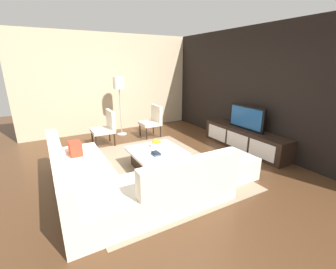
# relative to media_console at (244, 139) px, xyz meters

# --- Properties ---
(ground_plane) EXTENTS (14.00, 14.00, 0.00)m
(ground_plane) POSITION_rel_media_console_xyz_m (0.00, -2.40, -0.25)
(ground_plane) COLOR #4C301C
(feature_wall_back) EXTENTS (6.40, 0.12, 2.80)m
(feature_wall_back) POSITION_rel_media_console_xyz_m (0.00, 0.30, 1.15)
(feature_wall_back) COLOR black
(feature_wall_back) RESTS_ON ground
(side_wall_left) EXTENTS (0.12, 5.20, 2.80)m
(side_wall_left) POSITION_rel_media_console_xyz_m (-3.20, -2.20, 1.15)
(side_wall_left) COLOR #C6B28E
(side_wall_left) RESTS_ON ground
(area_rug) EXTENTS (3.29, 2.65, 0.01)m
(area_rug) POSITION_rel_media_console_xyz_m (-0.10, -2.40, -0.24)
(area_rug) COLOR gray
(area_rug) RESTS_ON ground
(media_console) EXTENTS (2.27, 0.49, 0.50)m
(media_console) POSITION_rel_media_console_xyz_m (0.00, 0.00, 0.00)
(media_console) COLOR black
(media_console) RESTS_ON ground
(television) EXTENTS (1.00, 0.06, 0.55)m
(television) POSITION_rel_media_console_xyz_m (0.00, 0.00, 0.53)
(television) COLOR black
(television) RESTS_ON media_console
(sectional_couch) EXTENTS (2.52, 2.40, 0.80)m
(sectional_couch) POSITION_rel_media_console_xyz_m (0.53, -3.27, 0.03)
(sectional_couch) COLOR beige
(sectional_couch) RESTS_ON ground
(coffee_table) EXTENTS (0.97, 0.98, 0.38)m
(coffee_table) POSITION_rel_media_console_xyz_m (-0.10, -2.30, -0.05)
(coffee_table) COLOR black
(coffee_table) RESTS_ON ground
(accent_chair_near) EXTENTS (0.55, 0.53, 0.87)m
(accent_chair_near) POSITION_rel_media_console_xyz_m (-1.94, -2.78, 0.24)
(accent_chair_near) COLOR black
(accent_chair_near) RESTS_ON ground
(floor_lamp) EXTENTS (0.30, 0.30, 1.64)m
(floor_lamp) POSITION_rel_media_console_xyz_m (-2.56, -2.19, 1.12)
(floor_lamp) COLOR #A5A5AA
(floor_lamp) RESTS_ON ground
(ottoman) EXTENTS (0.70, 0.70, 0.40)m
(ottoman) POSITION_rel_media_console_xyz_m (0.88, -1.26, -0.05)
(ottoman) COLOR beige
(ottoman) RESTS_ON ground
(fruit_bowl) EXTENTS (0.28, 0.28, 0.14)m
(fruit_bowl) POSITION_rel_media_console_xyz_m (-0.28, -2.20, 0.18)
(fruit_bowl) COLOR silver
(fruit_bowl) RESTS_ON coffee_table
(accent_chair_far) EXTENTS (0.54, 0.50, 0.87)m
(accent_chair_far) POSITION_rel_media_console_xyz_m (-1.99, -1.46, 0.24)
(accent_chair_far) COLOR black
(accent_chair_far) RESTS_ON ground
(book_stack) EXTENTS (0.17, 0.15, 0.06)m
(book_stack) POSITION_rel_media_console_xyz_m (0.12, -2.41, 0.16)
(book_stack) COLOR #2D516B
(book_stack) RESTS_ON coffee_table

